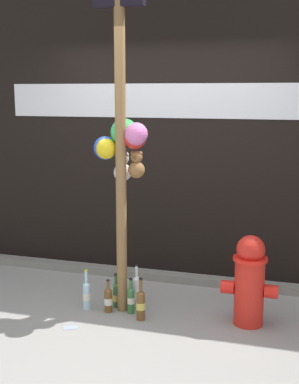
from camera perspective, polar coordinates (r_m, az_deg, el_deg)
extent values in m
plane|color=gray|center=(4.66, -2.80, -14.10)|extent=(14.00, 14.00, 0.00)
cube|color=black|center=(5.68, 2.19, 8.84)|extent=(10.00, 0.20, 3.53)
cube|color=silver|center=(5.47, 7.25, 9.81)|extent=(4.65, 0.01, 0.36)
cube|color=slate|center=(5.63, 1.00, -9.17)|extent=(8.00, 0.12, 0.08)
cylinder|color=olive|center=(4.54, -3.16, 4.52)|extent=(0.09, 0.09, 2.93)
sphere|color=green|center=(4.62, -2.76, 6.50)|extent=(0.25, 0.25, 0.25)
sphere|color=blue|center=(4.65, -4.84, 4.79)|extent=(0.21, 0.21, 0.21)
sphere|color=#D66BB2|center=(4.50, -1.45, 6.33)|extent=(0.20, 0.20, 0.20)
sphere|color=yellow|center=(4.60, -4.74, 4.72)|extent=(0.18, 0.18, 0.18)
sphere|color=red|center=(4.56, -1.65, 6.03)|extent=(0.22, 0.22, 0.22)
sphere|color=brown|center=(4.58, -1.44, 2.44)|extent=(0.15, 0.15, 0.15)
sphere|color=brown|center=(4.57, -1.44, 3.85)|extent=(0.11, 0.11, 0.11)
sphere|color=brown|center=(4.57, -1.86, 4.26)|extent=(0.04, 0.04, 0.04)
sphere|color=brown|center=(4.55, -1.03, 4.23)|extent=(0.04, 0.04, 0.04)
sphere|color=brown|center=(4.52, -1.62, 3.78)|extent=(0.04, 0.04, 0.04)
sphere|color=silver|center=(4.71, -2.95, 2.15)|extent=(0.16, 0.16, 0.16)
sphere|color=silver|center=(4.69, -2.96, 3.66)|extent=(0.12, 0.12, 0.12)
sphere|color=silver|center=(4.70, -3.40, 4.10)|extent=(0.05, 0.05, 0.05)
sphere|color=silver|center=(4.67, -2.53, 4.07)|extent=(0.05, 0.05, 0.05)
sphere|color=#9D9992|center=(4.64, -3.17, 3.58)|extent=(0.04, 0.04, 0.04)
cylinder|color=red|center=(4.62, 10.80, -10.70)|extent=(0.25, 0.25, 0.57)
cylinder|color=red|center=(4.52, 10.94, -7.15)|extent=(0.29, 0.29, 0.03)
sphere|color=red|center=(4.49, 10.98, -6.17)|extent=(0.24, 0.24, 0.24)
cylinder|color=red|center=(4.63, 8.52, -10.20)|extent=(0.11, 0.11, 0.11)
cylinder|color=red|center=(4.60, 13.13, -10.52)|extent=(0.11, 0.11, 0.11)
cylinder|color=#B2DBEA|center=(4.93, -6.86, -11.23)|extent=(0.07, 0.07, 0.24)
cone|color=#B2DBEA|center=(4.88, -6.89, -9.79)|extent=(0.07, 0.07, 0.03)
cylinder|color=#B2DBEA|center=(4.86, -6.91, -9.10)|extent=(0.03, 0.03, 0.10)
cylinder|color=silver|center=(4.93, -6.86, -11.24)|extent=(0.07, 0.07, 0.06)
cylinder|color=gold|center=(4.84, -6.93, -8.49)|extent=(0.03, 0.03, 0.01)
cylinder|color=brown|center=(4.68, -0.96, -12.38)|extent=(0.08, 0.08, 0.24)
cone|color=brown|center=(4.63, -0.97, -10.82)|extent=(0.08, 0.08, 0.03)
cylinder|color=brown|center=(4.60, -0.97, -10.08)|extent=(0.03, 0.03, 0.10)
cylinder|color=#D8C64C|center=(4.67, -0.96, -12.30)|extent=(0.08, 0.08, 0.06)
cylinder|color=black|center=(4.58, -0.97, -9.44)|extent=(0.03, 0.03, 0.01)
cylinder|color=silver|center=(4.88, -1.42, -11.03)|extent=(0.07, 0.07, 0.30)
cone|color=silver|center=(4.82, -1.43, -9.24)|extent=(0.07, 0.07, 0.03)
cylinder|color=silver|center=(4.80, -1.43, -8.56)|extent=(0.03, 0.03, 0.09)
cylinder|color=black|center=(4.78, -1.43, -7.98)|extent=(0.03, 0.03, 0.01)
cylinder|color=#337038|center=(5.10, -3.29, -10.38)|extent=(0.08, 0.08, 0.24)
cone|color=#337038|center=(5.05, -3.31, -8.92)|extent=(0.08, 0.08, 0.03)
cylinder|color=#337038|center=(5.03, -3.31, -8.43)|extent=(0.04, 0.04, 0.06)
cylinder|color=gold|center=(5.02, -3.32, -8.04)|extent=(0.04, 0.04, 0.01)
cylinder|color=#337038|center=(4.95, -3.66, -11.25)|extent=(0.06, 0.06, 0.21)
cone|color=#337038|center=(4.91, -3.67, -9.98)|extent=(0.06, 0.06, 0.03)
cylinder|color=#337038|center=(4.89, -3.68, -9.44)|extent=(0.03, 0.03, 0.07)
cylinder|color=#D8C64C|center=(4.96, -3.65, -11.42)|extent=(0.06, 0.06, 0.06)
cylinder|color=black|center=(4.88, -3.69, -8.96)|extent=(0.03, 0.03, 0.01)
cylinder|color=#337038|center=(4.81, -2.04, -11.84)|extent=(0.06, 0.06, 0.22)
cone|color=#337038|center=(4.77, -2.05, -10.48)|extent=(0.06, 0.06, 0.02)
cylinder|color=#337038|center=(4.75, -2.05, -9.94)|extent=(0.03, 0.03, 0.07)
cylinder|color=silver|center=(4.81, -2.04, -11.72)|extent=(0.06, 0.06, 0.06)
cylinder|color=black|center=(4.73, -2.05, -9.47)|extent=(0.03, 0.03, 0.01)
cylinder|color=brown|center=(4.85, -4.51, -11.77)|extent=(0.07, 0.07, 0.20)
cone|color=brown|center=(4.81, -4.53, -10.49)|extent=(0.07, 0.07, 0.03)
cylinder|color=brown|center=(4.79, -4.54, -9.99)|extent=(0.03, 0.03, 0.06)
cylinder|color=silver|center=(4.85, -4.51, -11.78)|extent=(0.07, 0.07, 0.06)
cylinder|color=black|center=(4.78, -4.55, -9.58)|extent=(0.03, 0.03, 0.01)
cube|color=#8C99B2|center=(4.63, -8.63, -14.39)|extent=(0.14, 0.12, 0.01)
cube|color=tan|center=(5.50, 10.66, -10.26)|extent=(0.08, 0.12, 0.01)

